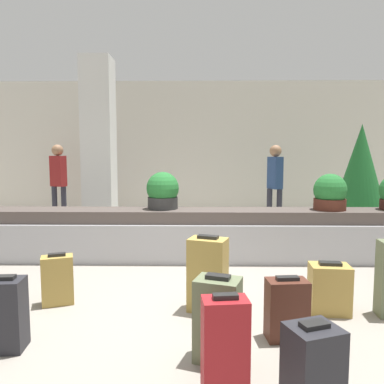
% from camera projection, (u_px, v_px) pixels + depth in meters
% --- Properties ---
extents(ground_plane, '(18.00, 18.00, 0.00)m').
position_uv_depth(ground_plane, '(189.00, 308.00, 3.65)').
color(ground_plane, gray).
extents(back_wall, '(18.00, 0.06, 3.20)m').
position_uv_depth(back_wall, '(195.00, 150.00, 8.84)').
color(back_wall, beige).
rests_on(back_wall, ground_plane).
extents(carousel, '(8.39, 0.72, 0.71)m').
position_uv_depth(carousel, '(192.00, 235.00, 5.38)').
color(carousel, '#9E9EA3').
rests_on(carousel, ground_plane).
extents(pillar, '(0.53, 0.53, 3.20)m').
position_uv_depth(pillar, '(99.00, 149.00, 6.71)').
color(pillar, silver).
rests_on(pillar, ground_plane).
extents(suitcase_0, '(0.34, 0.23, 0.52)m').
position_uv_depth(suitcase_0, '(287.00, 309.00, 3.02)').
color(suitcase_0, '#472319').
rests_on(suitcase_0, ground_plane).
extents(suitcase_2, '(0.35, 0.28, 0.52)m').
position_uv_depth(suitcase_2, '(58.00, 280.00, 3.74)').
color(suitcase_2, '#A3843D').
rests_on(suitcase_2, ground_plane).
extents(suitcase_3, '(0.38, 0.35, 0.49)m').
position_uv_depth(suitcase_3, '(313.00, 363.00, 2.27)').
color(suitcase_3, '#232328').
rests_on(suitcase_3, ground_plane).
extents(suitcase_4, '(0.38, 0.29, 0.49)m').
position_uv_depth(suitcase_4, '(329.00, 289.00, 3.53)').
color(suitcase_4, '#A3843D').
rests_on(suitcase_4, ground_plane).
extents(suitcase_5, '(0.37, 0.32, 0.64)m').
position_uv_depth(suitcase_5, '(218.00, 319.00, 2.70)').
color(suitcase_5, '#5B6647').
rests_on(suitcase_5, ground_plane).
extents(suitcase_6, '(0.30, 0.21, 0.66)m').
position_uv_depth(suitcase_6, '(225.00, 349.00, 2.27)').
color(suitcase_6, maroon).
rests_on(suitcase_6, ground_plane).
extents(suitcase_7, '(0.41, 0.34, 0.73)m').
position_uv_depth(suitcase_7, '(208.00, 274.00, 3.56)').
color(suitcase_7, '#A3843D').
rests_on(suitcase_7, ground_plane).
extents(suitcase_8, '(0.27, 0.24, 0.58)m').
position_uv_depth(suitcase_8, '(7.00, 314.00, 2.85)').
color(suitcase_8, '#232328').
rests_on(suitcase_8, ground_plane).
extents(potted_plant_0, '(0.46, 0.46, 0.51)m').
position_uv_depth(potted_plant_0, '(330.00, 193.00, 5.29)').
color(potted_plant_0, '#4C2319').
rests_on(potted_plant_0, carousel).
extents(potted_plant_1, '(0.47, 0.47, 0.53)m').
position_uv_depth(potted_plant_1, '(163.00, 192.00, 5.39)').
color(potted_plant_1, '#2D2D2D').
rests_on(potted_plant_1, carousel).
extents(traveler_0, '(0.31, 0.36, 1.69)m').
position_uv_depth(traveler_0, '(275.00, 179.00, 7.52)').
color(traveler_0, '#282833').
rests_on(traveler_0, ground_plane).
extents(traveler_1, '(0.35, 0.35, 1.71)m').
position_uv_depth(traveler_1, '(99.00, 177.00, 7.76)').
color(traveler_1, '#282833').
rests_on(traveler_1, ground_plane).
extents(traveler_2, '(0.37, 0.30, 1.71)m').
position_uv_depth(traveler_2, '(58.00, 177.00, 7.98)').
color(traveler_2, '#282833').
rests_on(traveler_2, ground_plane).
extents(decorated_tree, '(1.06, 1.06, 2.03)m').
position_uv_depth(decorated_tree, '(360.00, 177.00, 6.55)').
color(decorated_tree, '#4C331E').
rests_on(decorated_tree, ground_plane).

